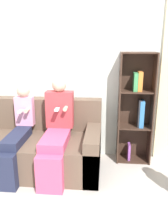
% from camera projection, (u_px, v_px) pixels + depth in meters
% --- Properties ---
extents(ground_plane, '(14.00, 14.00, 0.00)m').
position_uv_depth(ground_plane, '(41.00, 191.00, 2.76)').
color(ground_plane, '#BCB2A8').
extents(back_wall, '(10.00, 0.06, 2.55)m').
position_uv_depth(back_wall, '(56.00, 71.00, 3.41)').
color(back_wall, silver).
rests_on(back_wall, ground_plane).
extents(couch, '(1.82, 0.93, 0.90)m').
position_uv_depth(couch, '(33.00, 146.00, 3.24)').
color(couch, brown).
rests_on(couch, ground_plane).
extents(adult_seated, '(0.36, 0.85, 1.23)m').
position_uv_depth(adult_seated, '(56.00, 128.00, 3.00)').
color(adult_seated, '#DB4C75').
rests_on(adult_seated, ground_plane).
extents(child_seated, '(0.25, 0.87, 1.13)m').
position_uv_depth(child_seated, '(18.00, 132.00, 3.03)').
color(child_seated, '#232842').
rests_on(child_seated, ground_plane).
extents(bookshelf, '(0.47, 0.29, 1.55)m').
position_uv_depth(bookshelf, '(136.00, 108.00, 3.31)').
color(bookshelf, '#3D281E').
rests_on(bookshelf, ground_plane).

